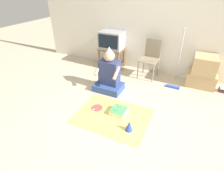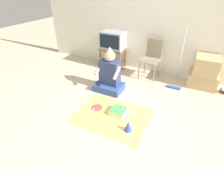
% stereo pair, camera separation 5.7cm
% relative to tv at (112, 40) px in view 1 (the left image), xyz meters
% --- Properties ---
extents(ground_plane, '(16.00, 16.00, 0.00)m').
position_rel_tv_xyz_m(ground_plane, '(1.15, -2.00, -0.72)').
color(ground_plane, beige).
extents(wall_back, '(6.40, 0.06, 2.55)m').
position_rel_tv_xyz_m(wall_back, '(1.15, 0.25, 0.56)').
color(wall_back, silver).
rests_on(wall_back, ground_plane).
extents(tv_stand, '(0.60, 0.44, 0.51)m').
position_rel_tv_xyz_m(tv_stand, '(0.00, -0.00, -0.42)').
color(tv_stand, brown).
rests_on(tv_stand, ground_plane).
extents(tv, '(0.56, 0.43, 0.42)m').
position_rel_tv_xyz_m(tv, '(0.00, 0.00, 0.00)').
color(tv, '#99999E').
rests_on(tv, tv_stand).
extents(folding_chair, '(0.43, 0.43, 0.86)m').
position_rel_tv_xyz_m(folding_chair, '(1.01, -0.07, -0.22)').
color(folding_chair, gray).
rests_on(folding_chair, ground_plane).
extents(cardboard_box_stack, '(0.57, 0.48, 0.67)m').
position_rel_tv_xyz_m(cardboard_box_stack, '(2.13, -0.05, -0.39)').
color(cardboard_box_stack, tan).
rests_on(cardboard_box_stack, ground_plane).
extents(dust_mop, '(0.28, 0.43, 1.24)m').
position_rel_tv_xyz_m(dust_mop, '(1.62, -0.29, -0.35)').
color(dust_mop, '#2D4CB2').
rests_on(dust_mop, ground_plane).
extents(book_pile, '(0.20, 0.15, 0.09)m').
position_rel_tv_xyz_m(book_pile, '(2.59, -0.13, -0.67)').
color(book_pile, '#B72D28').
rests_on(book_pile, ground_plane).
extents(person_seated, '(0.56, 0.42, 0.91)m').
position_rel_tv_xyz_m(person_seated, '(0.43, -1.04, -0.40)').
color(person_seated, '#334C8C').
rests_on(person_seated, ground_plane).
extents(party_cloth, '(1.21, 0.93, 0.01)m').
position_rel_tv_xyz_m(party_cloth, '(0.85, -1.78, -0.71)').
color(party_cloth, '#EAD666').
rests_on(party_cloth, ground_plane).
extents(birthday_cake, '(0.25, 0.25, 0.15)m').
position_rel_tv_xyz_m(birthday_cake, '(0.92, -1.67, -0.67)').
color(birthday_cake, '#F4E0C6').
rests_on(birthday_cake, party_cloth).
extents(party_hat_blue, '(0.12, 0.12, 0.17)m').
position_rel_tv_xyz_m(party_hat_blue, '(1.21, -1.97, -0.62)').
color(party_hat_blue, blue).
rests_on(party_hat_blue, party_cloth).
extents(paper_plate, '(0.20, 0.20, 0.01)m').
position_rel_tv_xyz_m(paper_plate, '(0.51, -1.70, -0.71)').
color(paper_plate, '#D84C4C').
rests_on(paper_plate, party_cloth).
extents(plastic_spoon_near, '(0.04, 0.15, 0.01)m').
position_rel_tv_xyz_m(plastic_spoon_near, '(0.49, -1.79, -0.71)').
color(plastic_spoon_near, white).
rests_on(plastic_spoon_near, party_cloth).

